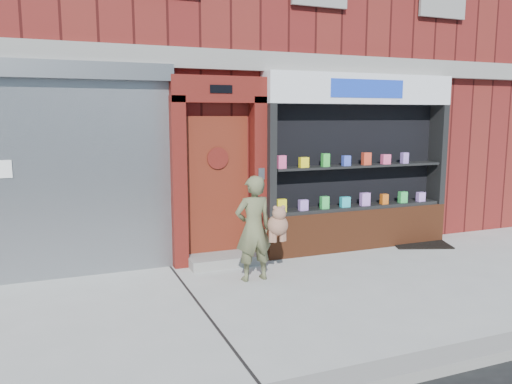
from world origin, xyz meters
TOP-DOWN VIEW (x-y plane):
  - ground at (0.00, 0.00)m, footprint 80.00×80.00m
  - curb at (0.00, -2.15)m, footprint 60.00×0.30m
  - building at (-0.00, 5.99)m, footprint 12.00×8.16m
  - shutter_bay at (-3.00, 1.93)m, footprint 3.10×0.30m
  - red_door_bay at (-0.75, 1.86)m, footprint 1.52×0.58m
  - pharmacy_bay at (1.75, 1.81)m, footprint 3.50×0.41m
  - woman at (-0.54, 0.82)m, footprint 0.74×0.46m
  - doormat at (2.94, 1.55)m, footprint 1.17×0.99m

SIDE VIEW (x-z plane):
  - ground at x=0.00m, z-range 0.00..0.00m
  - doormat at x=2.94m, z-range 0.00..0.02m
  - curb at x=0.00m, z-range 0.00..0.12m
  - woman at x=-0.54m, z-range 0.01..1.50m
  - pharmacy_bay at x=1.75m, z-range -0.13..2.87m
  - red_door_bay at x=-0.75m, z-range 0.01..2.91m
  - shutter_bay at x=-3.00m, z-range 0.20..3.24m
  - building at x=0.00m, z-range 0.00..8.00m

